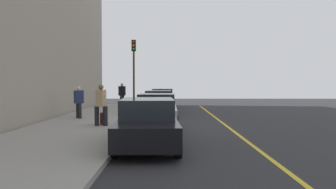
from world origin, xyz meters
The scene contains 12 objects.
ground_plane centered at (0.00, 0.00, 0.00)m, with size 56.00×56.00×0.00m, color #28282B.
sidewalk centered at (0.00, -3.30, 0.07)m, with size 28.00×4.60×0.15m, color gray.
lane_stripe_centre centered at (0.00, 3.20, 0.00)m, with size 28.00×0.14×0.01m, color gold.
parked_car_maroon centered at (-12.19, 0.00, 0.76)m, with size 4.71×2.01×1.51m.
parked_car_charcoal centered at (-5.68, -0.14, 0.76)m, with size 4.14×1.91×1.51m.
parked_car_silver centered at (0.71, -0.05, 0.76)m, with size 4.12×1.91×1.51m.
parked_car_black centered at (5.72, -0.15, 0.76)m, with size 4.85×2.04×1.51m.
pedestrian_navy_coat centered at (-1.86, -4.21, 1.04)m, with size 0.50×0.53×1.67m.
pedestrian_tan_coat centered at (1.35, -2.43, 1.10)m, with size 0.53×0.58×1.79m.
pedestrian_black_coat centered at (-11.23, -3.18, 1.12)m, with size 0.59×0.55×1.83m.
traffic_light_pole centered at (-5.74, -1.71, 3.21)m, with size 0.35×0.26×4.55m.
rolling_suitcase centered at (0.89, -2.43, 0.42)m, with size 0.34×0.22×0.89m.
Camera 1 is at (16.68, 0.52, 2.02)m, focal length 37.99 mm.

